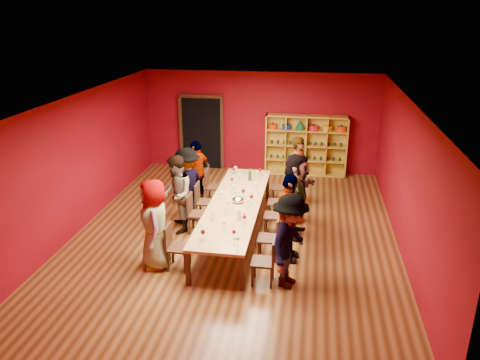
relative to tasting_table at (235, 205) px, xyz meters
name	(u,v)px	position (x,y,z in m)	size (l,w,h in m)	color
room_shell	(235,170)	(0.00, 0.00, 0.80)	(7.10, 9.10, 3.04)	#502D15
tasting_table	(235,205)	(0.00, 0.00, 0.00)	(1.10, 4.50, 0.75)	#A88246
doorway	(202,132)	(-1.80, 4.43, 0.42)	(1.40, 0.17, 2.30)	black
shelving_unit	(306,142)	(1.40, 4.32, 0.28)	(2.40, 0.40, 1.80)	gold
chair_person_left_0	(174,244)	(-0.91, -1.60, -0.20)	(0.42, 0.42, 0.89)	black
person_left_0	(155,224)	(-1.27, -1.60, 0.19)	(0.87, 0.48, 1.79)	beige
chair_person_left_2	(195,211)	(-0.91, -0.03, -0.20)	(0.42, 0.42, 0.89)	black
person_left_2	(177,194)	(-1.31, -0.03, 0.18)	(0.85, 0.47, 1.75)	#5575AF
chair_person_left_3	(202,199)	(-0.91, 0.66, -0.20)	(0.42, 0.42, 0.89)	black
person_left_3	(187,184)	(-1.26, 0.66, 0.17)	(1.12, 0.46, 1.74)	#C5848E
chair_person_left_4	(211,184)	(-0.91, 1.67, -0.20)	(0.42, 0.42, 0.89)	black
person_left_4	(197,172)	(-1.26, 1.67, 0.12)	(0.96, 0.44, 1.64)	#151A3A
chair_person_right_0	(267,259)	(0.91, -1.87, -0.20)	(0.42, 0.42, 0.89)	black
person_right_0	(290,241)	(1.29, -1.87, 0.18)	(1.14, 0.47, 1.76)	silver
chair_person_right_1	(272,236)	(0.91, -0.95, -0.20)	(0.42, 0.42, 0.89)	black
person_right_1	(289,218)	(1.21, -0.95, 0.20)	(1.06, 0.48, 1.80)	#CB8896
chair_person_right_2	(277,213)	(0.91, 0.15, -0.20)	(0.42, 0.42, 0.89)	black
person_right_2	(296,196)	(1.31, 0.15, 0.24)	(1.74, 0.50, 1.88)	#141B39
chair_person_right_3	(280,200)	(0.91, 0.91, -0.20)	(0.42, 0.42, 0.89)	black
person_right_3	(295,191)	(1.25, 0.91, 0.06)	(0.74, 0.40, 1.51)	#D08B9A
chair_person_right_4	(283,185)	(0.91, 1.89, -0.20)	(0.42, 0.42, 0.89)	black
person_right_4	(299,171)	(1.30, 1.89, 0.19)	(0.65, 0.48, 1.79)	#4D4D52
wine_glass_0	(226,184)	(-0.36, 0.78, 0.18)	(0.07, 0.07, 0.18)	silver
wine_glass_1	(234,232)	(0.26, -1.68, 0.18)	(0.07, 0.07, 0.18)	silver
wine_glass_2	(203,232)	(-0.29, -1.78, 0.19)	(0.08, 0.08, 0.19)	silver
wine_glass_3	(232,180)	(-0.26, 1.06, 0.19)	(0.08, 0.08, 0.19)	silver
wine_glass_4	(213,214)	(-0.29, -0.94, 0.18)	(0.07, 0.07, 0.18)	silver
wine_glass_5	(248,201)	(0.31, -0.16, 0.18)	(0.07, 0.07, 0.18)	silver
wine_glass_6	(244,218)	(0.36, -1.02, 0.19)	(0.08, 0.08, 0.19)	silver
wine_glass_7	(236,168)	(-0.31, 1.86, 0.20)	(0.08, 0.08, 0.21)	silver
wine_glass_8	(227,202)	(-0.11, -0.39, 0.21)	(0.09, 0.09, 0.22)	silver
wine_glass_9	(243,191)	(0.13, 0.29, 0.21)	(0.09, 0.09, 0.22)	silver
wine_glass_10	(244,214)	(0.32, -0.83, 0.18)	(0.07, 0.07, 0.18)	silver
wine_glass_11	(222,193)	(-0.32, 0.13, 0.19)	(0.08, 0.08, 0.20)	silver
wine_glass_12	(214,212)	(-0.29, -0.86, 0.19)	(0.08, 0.08, 0.20)	silver
wine_glass_13	(257,173)	(0.28, 1.63, 0.20)	(0.08, 0.08, 0.21)	silver
wine_glass_14	(240,175)	(-0.12, 1.38, 0.20)	(0.08, 0.08, 0.20)	silver
wine_glass_15	(237,239)	(0.37, -1.92, 0.18)	(0.07, 0.07, 0.18)	silver
wine_glass_16	(256,184)	(0.34, 0.84, 0.18)	(0.07, 0.07, 0.18)	silver
wine_glass_17	(203,232)	(-0.28, -1.83, 0.21)	(0.09, 0.09, 0.22)	silver
wine_glass_18	(234,169)	(-0.34, 1.80, 0.19)	(0.08, 0.08, 0.20)	silver
wine_glass_19	(251,197)	(0.35, 0.01, 0.21)	(0.09, 0.09, 0.21)	silver
wine_glass_20	(260,170)	(0.32, 1.84, 0.19)	(0.07, 0.07, 0.19)	silver
wine_glass_21	(224,223)	(0.02, -1.32, 0.19)	(0.08, 0.08, 0.20)	silver
spittoon_bowl	(238,200)	(0.06, 0.02, 0.11)	(0.26, 0.26, 0.15)	silver
carafe_a	(234,190)	(-0.12, 0.50, 0.16)	(0.11, 0.11, 0.23)	silver
carafe_b	(239,215)	(0.21, -0.83, 0.15)	(0.11, 0.11, 0.23)	silver
wine_bottle	(250,176)	(0.12, 1.43, 0.17)	(0.09, 0.09, 0.31)	#153A1D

